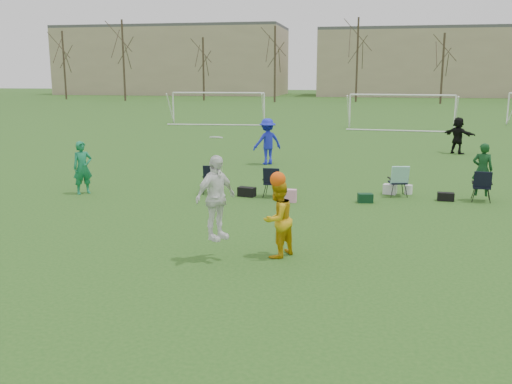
% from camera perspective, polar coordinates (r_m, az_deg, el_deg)
% --- Properties ---
extents(ground, '(260.00, 260.00, 0.00)m').
position_cam_1_polar(ground, '(11.02, 1.98, -8.91)').
color(ground, '#245219').
rests_on(ground, ground).
extents(fielder_green_near, '(0.74, 0.74, 1.74)m').
position_cam_1_polar(fielder_green_near, '(19.53, -16.95, 2.35)').
color(fielder_green_near, '#15784C').
rests_on(fielder_green_near, ground).
extents(fielder_blue, '(1.48, 1.35, 1.99)m').
position_cam_1_polar(fielder_blue, '(24.83, 1.15, 5.07)').
color(fielder_blue, '#1B25CD').
rests_on(fielder_blue, ground).
extents(fielder_black, '(1.62, 1.50, 1.81)m').
position_cam_1_polar(fielder_black, '(29.90, 19.54, 5.36)').
color(fielder_black, black).
rests_on(fielder_black, ground).
extents(center_contest, '(2.17, 1.56, 2.65)m').
position_cam_1_polar(center_contest, '(12.03, -0.77, -1.62)').
color(center_contest, white).
rests_on(center_contest, ground).
extents(sideline_setup, '(9.19, 2.19, 1.80)m').
position_cam_1_polar(sideline_setup, '(18.48, 11.11, 1.11)').
color(sideline_setup, '#103D1A').
rests_on(sideline_setup, ground).
extents(goal_left, '(7.39, 0.76, 2.46)m').
position_cam_1_polar(goal_left, '(45.73, -3.80, 9.27)').
color(goal_left, white).
rests_on(goal_left, ground).
extents(goal_mid, '(7.40, 0.63, 2.46)m').
position_cam_1_polar(goal_mid, '(42.30, 14.37, 8.74)').
color(goal_mid, white).
rests_on(goal_mid, ground).
extents(tree_line, '(110.28, 3.28, 11.40)m').
position_cam_1_polar(tree_line, '(80.06, 10.22, 12.44)').
color(tree_line, '#382B21').
rests_on(tree_line, ground).
extents(building_row, '(126.00, 16.00, 13.00)m').
position_cam_1_polar(building_row, '(106.33, 14.05, 12.55)').
color(building_row, tan).
rests_on(building_row, ground).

